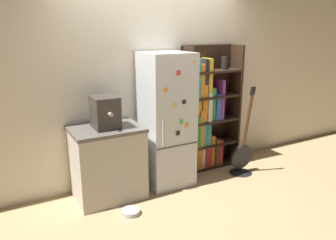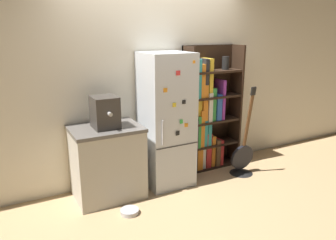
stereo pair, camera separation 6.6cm
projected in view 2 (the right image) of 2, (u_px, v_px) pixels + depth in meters
ground_plane at (172, 186)px, 4.25m from camera, size 16.00×16.00×0.00m
wall_back at (155, 82)px, 4.31m from camera, size 8.00×0.05×2.60m
refrigerator at (166, 120)px, 4.16m from camera, size 0.58×0.62×1.70m
bookshelf at (206, 116)px, 4.65m from camera, size 0.85×0.30×1.76m
kitchen_counter at (107, 162)px, 3.90m from camera, size 0.81×0.62×0.87m
espresso_machine at (105, 112)px, 3.71m from camera, size 0.28×0.37×0.36m
guitar at (242, 162)px, 4.58m from camera, size 0.36×0.32×1.26m
pet_bowl at (130, 211)px, 3.61m from camera, size 0.21×0.21×0.05m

